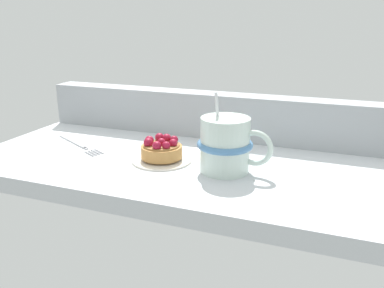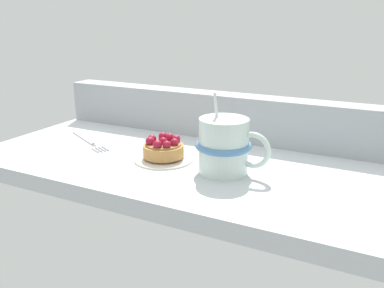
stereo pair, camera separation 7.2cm
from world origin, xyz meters
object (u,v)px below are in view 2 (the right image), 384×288
Objects in this scene: raspberry_tart at (163,148)px; coffee_mug at (225,146)px; dessert_fork at (88,141)px; dessert_plate at (164,158)px.

coffee_mug is (12.85, -0.81, 2.53)cm from raspberry_tart.
raspberry_tart is 0.48× the size of dessert_fork.
raspberry_tart is at bearing -6.35° from dessert_fork.
dessert_fork is at bearing 173.65° from raspberry_tart.
dessert_plate is 1.47× the size of raspberry_tart.
coffee_mug is at bearing -3.59° from raspberry_tart.
coffee_mug reaches higher than dessert_plate.
raspberry_tart is at bearing 176.41° from coffee_mug.
dessert_plate is 20.65cm from dessert_fork.
raspberry_tart reaches higher than dessert_fork.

